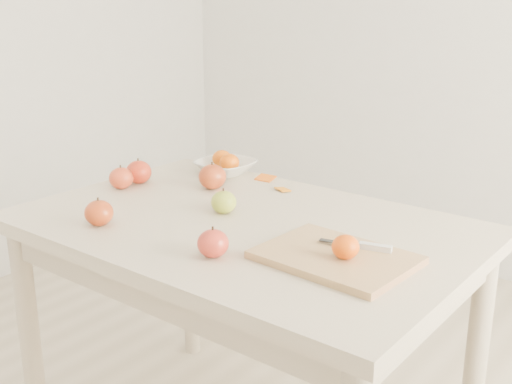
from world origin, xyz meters
The scene contains 15 objects.
table centered at (0.00, 0.00, 0.65)m, with size 1.20×0.80×0.75m.
cutting_board centered at (0.33, -0.08, 0.76)m, with size 0.34×0.25×0.02m, color tan.
board_tangerine centered at (0.36, -0.09, 0.80)m, with size 0.06×0.06×0.05m, color #D14407.
fruit_bowl centered at (-0.35, 0.33, 0.77)m, with size 0.19×0.19×0.05m, color white.
bowl_tangerine_near centered at (-0.37, 0.34, 0.80)m, with size 0.07×0.07×0.06m, color #E95E08.
bowl_tangerine_far centered at (-0.32, 0.32, 0.80)m, with size 0.07×0.07×0.06m, color #D26707.
orange_peel_a centered at (-0.20, 0.35, 0.75)m, with size 0.06×0.04×0.00m, color orange.
orange_peel_b centered at (-0.08, 0.29, 0.75)m, with size 0.04×0.04×0.00m, color orange.
paring_knife centered at (0.38, -0.01, 0.78)m, with size 0.17×0.07×0.01m.
apple_green centered at (-0.09, 0.02, 0.78)m, with size 0.07×0.07×0.06m, color olive.
apple_red_c centered at (-0.28, -0.26, 0.78)m, with size 0.08×0.08×0.07m, color maroon.
apple_red_a centered at (-0.27, 0.17, 0.79)m, with size 0.09×0.09×0.08m, color maroon.
apple_red_d centered at (-0.49, 0.00, 0.78)m, with size 0.08×0.08×0.07m, color maroon.
apple_red_e centered at (0.10, -0.23, 0.78)m, with size 0.07×0.07×0.07m, color maroon.
apple_red_b centered at (-0.49, 0.07, 0.79)m, with size 0.08×0.08×0.07m, color maroon.
Camera 1 is at (1.02, -1.25, 1.33)m, focal length 45.00 mm.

